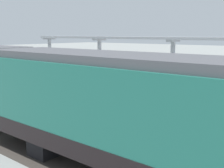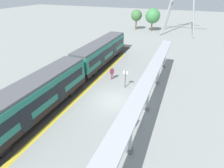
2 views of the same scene
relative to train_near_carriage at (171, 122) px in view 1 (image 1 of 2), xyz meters
name	(u,v)px [view 1 (image 1 of 2)]	position (x,y,z in m)	size (l,w,h in m)	color
ground_plane	(135,113)	(5.58, 4.96, -1.83)	(176.00, 176.00, 0.00)	gray
tactile_edge_strip	(84,131)	(1.83, 4.96, -1.83)	(0.47, 28.73, 0.01)	gold
trackbed	(48,144)	(-0.01, 4.96, -1.83)	(3.20, 40.73, 0.01)	#38332D
train_near_carriage	(171,122)	(0.00, 0.00, 0.00)	(2.65, 13.38, 3.48)	#217160
canopy_pillar_third	(172,70)	(9.12, 4.76, 0.04)	(1.10, 0.44, 3.69)	slate
canopy_pillar_fourth	(100,64)	(9.12, 10.55, 0.04)	(1.10, 0.44, 3.69)	slate
canopy_pillar_fifth	(50,60)	(9.12, 16.13, 0.04)	(1.10, 0.44, 3.69)	slate
canopy_beam	(170,38)	(9.12, 4.95, 1.93)	(1.20, 23.17, 0.16)	#A8AAB2
bench_mid_platform	(208,104)	(8.08, 2.07, -1.39)	(1.52, 0.50, 0.86)	#334D9E
bench_far_end	(61,82)	(7.92, 13.41, -1.39)	(1.51, 0.46, 0.86)	#39846F
trash_bin	(84,83)	(8.55, 11.56, -1.39)	(0.48, 0.48, 0.88)	slate
platform_info_sign	(93,81)	(5.80, 8.13, -0.50)	(0.56, 0.10, 2.20)	#4C4C51
passenger_waiting_near_edge	(47,88)	(3.55, 9.54, -0.81)	(0.49, 0.48, 1.64)	brown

